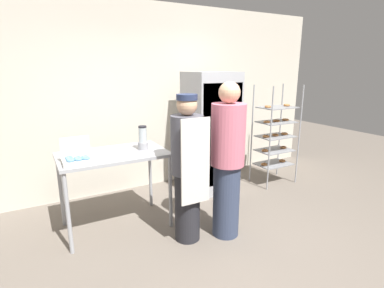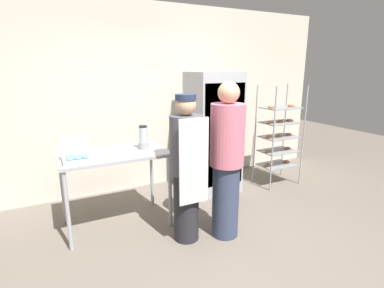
% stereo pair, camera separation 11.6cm
% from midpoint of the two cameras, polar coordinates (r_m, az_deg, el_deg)
% --- Properties ---
extents(ground_plane, '(14.00, 14.00, 0.00)m').
position_cam_midpoint_polar(ground_plane, '(3.41, 5.91, -19.39)').
color(ground_plane, '#6B6056').
extents(back_wall, '(6.40, 0.12, 2.84)m').
position_cam_midpoint_polar(back_wall, '(4.82, -8.82, 8.62)').
color(back_wall, beige).
rests_on(back_wall, ground_plane).
extents(refrigerator, '(0.71, 0.68, 1.83)m').
position_cam_midpoint_polar(refrigerator, '(4.60, 2.87, 2.13)').
color(refrigerator, '#9EA0A5').
rests_on(refrigerator, ground_plane).
extents(baking_rack, '(0.65, 0.45, 1.62)m').
position_cam_midpoint_polar(baking_rack, '(5.08, 14.96, 1.55)').
color(baking_rack, '#93969B').
rests_on(baking_rack, ground_plane).
extents(prep_counter, '(1.22, 0.74, 0.93)m').
position_cam_midpoint_polar(prep_counter, '(3.62, -15.64, -3.19)').
color(prep_counter, '#9EA0A5').
rests_on(prep_counter, ground_plane).
extents(donut_box, '(0.30, 0.22, 0.26)m').
position_cam_midpoint_polar(donut_box, '(3.32, -21.95, -2.69)').
color(donut_box, silver).
rests_on(donut_box, prep_counter).
extents(blender_pitcher, '(0.12, 0.12, 0.29)m').
position_cam_midpoint_polar(blender_pitcher, '(3.65, -10.25, 0.94)').
color(blender_pitcher, '#99999E').
rests_on(blender_pitcher, prep_counter).
extents(person_baker, '(0.35, 0.36, 1.63)m').
position_cam_midpoint_polar(person_baker, '(3.21, -1.91, -4.55)').
color(person_baker, '#232328').
rests_on(person_baker, ground_plane).
extents(person_customer, '(0.37, 0.37, 1.75)m').
position_cam_midpoint_polar(person_customer, '(3.31, 5.76, -3.20)').
color(person_customer, '#333D56').
rests_on(person_customer, ground_plane).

